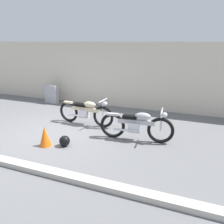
# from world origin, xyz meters

# --- Properties ---
(ground_plane) EXTENTS (40.00, 40.00, 0.00)m
(ground_plane) POSITION_xyz_m (0.00, 0.00, 0.00)
(ground_plane) COLOR slate
(building_wall) EXTENTS (18.00, 0.30, 2.69)m
(building_wall) POSITION_xyz_m (0.00, 3.69, 1.34)
(building_wall) COLOR beige
(building_wall) RESTS_ON ground_plane
(curb_strip) EXTENTS (18.00, 0.24, 0.12)m
(curb_strip) POSITION_xyz_m (0.00, -1.96, 0.06)
(curb_strip) COLOR #B7B2A8
(curb_strip) RESTS_ON ground_plane
(stone_marker) EXTENTS (0.68, 0.27, 0.82)m
(stone_marker) POSITION_xyz_m (-2.19, 2.99, 0.41)
(stone_marker) COLOR #9E9EA3
(stone_marker) RESTS_ON ground_plane
(helmet) EXTENTS (0.29, 0.29, 0.29)m
(helmet) POSITION_xyz_m (0.83, -0.65, 0.14)
(helmet) COLOR black
(helmet) RESTS_ON ground_plane
(traffic_cone) EXTENTS (0.32, 0.32, 0.55)m
(traffic_cone) POSITION_xyz_m (0.34, -0.83, 0.28)
(traffic_cone) COLOR orange
(traffic_cone) RESTS_ON ground_plane
(motorcycle_cream) EXTENTS (2.06, 0.57, 0.92)m
(motorcycle_cream) POSITION_xyz_m (0.58, 1.05, 0.44)
(motorcycle_cream) COLOR black
(motorcycle_cream) RESTS_ON ground_plane
(motorcycle_silver) EXTENTS (2.10, 0.59, 0.94)m
(motorcycle_silver) POSITION_xyz_m (2.51, 0.43, 0.45)
(motorcycle_silver) COLOR black
(motorcycle_silver) RESTS_ON ground_plane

